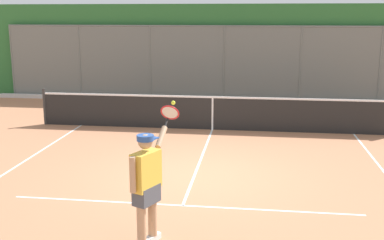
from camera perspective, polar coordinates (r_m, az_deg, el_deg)
name	(u,v)px	position (r m, az deg, el deg)	size (l,w,h in m)	color
ground_plane	(194,176)	(9.72, 0.27, -6.72)	(60.00, 60.00, 0.00)	#B27551
court_line_markings	(180,211)	(8.07, -1.40, -10.89)	(7.84, 10.12, 0.01)	white
fence_backdrop	(225,53)	(18.25, 3.98, 8.04)	(19.56, 1.37, 3.58)	slate
tennis_net	(213,113)	(13.43, 2.48, 0.90)	(10.07, 0.09, 1.07)	#2D2D2D
tennis_player	(147,181)	(6.70, -5.44, -7.31)	(0.54, 1.34, 1.91)	silver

